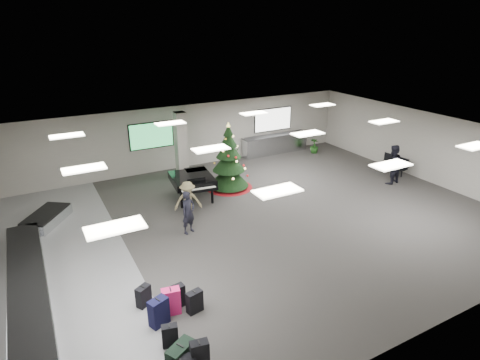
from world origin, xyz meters
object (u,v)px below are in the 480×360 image
traveler_a (188,212)px  traveler_bench (392,164)px  christmas_tree (229,166)px  potted_plant_right (314,146)px  potted_plant_left (235,155)px  pink_suitcase (171,301)px  bench (394,164)px  baggage_carousel (33,274)px  grand_piano (192,180)px  traveler_b (188,202)px  service_counter (275,144)px

traveler_a → traveler_bench: (9.99, -0.12, 0.13)m
christmas_tree → potted_plant_right: size_ratio=3.54×
traveler_a → potted_plant_left: 7.92m
pink_suitcase → potted_plant_right: (11.76, 9.01, 0.06)m
christmas_tree → bench: christmas_tree is taller
baggage_carousel → potted_plant_left: (10.17, 6.53, 0.18)m
pink_suitcase → grand_piano: grand_piano is taller
pink_suitcase → traveler_a: (2.00, 3.78, 0.43)m
grand_piano → traveler_b: size_ratio=1.45×
baggage_carousel → bench: 16.30m
traveler_bench → potted_plant_left: traveler_bench is taller
service_counter → grand_piano: 7.49m
baggage_carousel → grand_piano: grand_piano is taller
grand_piano → traveler_bench: 9.18m
baggage_carousel → traveler_bench: size_ratio=5.24×
bench → traveler_bench: traveler_bench is taller
traveler_bench → christmas_tree: bearing=-30.5°
service_counter → traveler_b: size_ratio=2.55×
service_counter → grand_piano: grand_piano is taller
service_counter → pink_suitcase: service_counter is taller
pink_suitcase → potted_plant_right: 14.81m
potted_plant_right → traveler_bench: bearing=-87.6°
service_counter → pink_suitcase: (-9.75, -10.04, -0.18)m
grand_piano → potted_plant_right: (8.54, 2.61, -0.43)m
christmas_tree → grand_piano: 1.98m
bench → potted_plant_left: (-6.08, 5.31, -0.11)m
grand_piano → traveler_bench: size_ratio=1.24×
potted_plant_left → potted_plant_right: size_ratio=0.91×
traveler_bench → potted_plant_right: bearing=-93.4°
grand_piano → traveler_a: 2.89m
christmas_tree → potted_plant_left: size_ratio=3.89×
christmas_tree → bench: bearing=-15.9°
service_counter → traveler_a: 9.97m
grand_piano → bench: (9.94, -1.88, -0.36)m
baggage_carousel → grand_piano: size_ratio=4.21×
grand_piano → potted_plant_left: bearing=49.0°
service_counter → bench: (3.41, -5.52, -0.05)m
traveler_bench → baggage_carousel: bearing=-4.4°
baggage_carousel → potted_plant_right: potted_plant_right is taller
service_counter → potted_plant_right: 2.26m
baggage_carousel → christmas_tree: size_ratio=3.20×
traveler_bench → potted_plant_left: bearing=-57.3°
pink_suitcase → potted_plant_left: 12.12m
potted_plant_left → traveler_b: bearing=-132.5°
baggage_carousel → service_counter: size_ratio=2.40×
potted_plant_right → bench: bearing=-72.6°
service_counter → grand_piano: bearing=-150.8°
christmas_tree → traveler_bench: christmas_tree is taller
christmas_tree → traveler_a: (-3.15, -3.03, -0.25)m
pink_suitcase → grand_piano: size_ratio=0.33×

